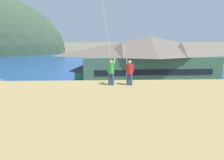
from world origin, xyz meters
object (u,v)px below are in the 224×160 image
object	(u,v)px
parked_car_mid_row_far	(196,119)
parked_car_front_row_end	(108,119)
storage_shed_near_lot	(2,99)
moored_boat_outer_mooring	(126,73)
person_kite_flyer	(111,72)
person_companion	(130,72)
wharf_dock	(111,73)
parked_car_back_row_right	(211,104)
parked_car_mid_row_center	(126,105)
parked_car_corner_spot	(155,100)
parked_car_lone_by_shed	(69,102)
harbor_lodge	(149,60)
storage_shed_waterside	(88,73)
moored_boat_wharfside	(99,70)
parking_light_pole	(126,77)
parked_car_back_row_left	(156,119)

from	to	relation	value
parked_car_mid_row_far	parked_car_front_row_end	distance (m)	9.96
storage_shed_near_lot	moored_boat_outer_mooring	world-z (taller)	storage_shed_near_lot
person_kite_flyer	person_companion	distance (m)	1.29
parked_car_mid_row_far	wharf_dock	bearing A→B (deg)	104.01
parked_car_back_row_right	parked_car_mid_row_center	world-z (taller)	same
parked_car_mid_row_far	parked_car_corner_spot	xyz separation A→B (m)	(-2.86, 7.26, 0.00)
parked_car_lone_by_shed	storage_shed_near_lot	bearing A→B (deg)	-152.61
storage_shed_near_lot	parked_car_mid_row_far	world-z (taller)	storage_shed_near_lot
harbor_lodge	storage_shed_near_lot	xyz separation A→B (m)	(-22.19, -18.35, -2.59)
parked_car_lone_by_shed	parked_car_corner_spot	xyz separation A→B (m)	(12.71, 0.40, 0.00)
wharf_dock	moored_boat_outer_mooring	distance (m)	5.02
storage_shed_waterside	parked_car_mid_row_far	world-z (taller)	storage_shed_waterside
storage_shed_near_lot	person_kite_flyer	world-z (taller)	person_kite_flyer
person_companion	moored_boat_wharfside	bearing A→B (deg)	94.37
parked_car_front_row_end	parking_light_pole	bearing A→B (deg)	72.49
parked_car_lone_by_shed	parked_car_front_row_end	xyz separation A→B (m)	(5.61, -6.45, 0.00)
moored_boat_outer_mooring	parking_light_pole	bearing A→B (deg)	-95.90
moored_boat_outer_mooring	parked_car_mid_row_far	xyz separation A→B (m)	(4.77, -30.52, 0.34)
harbor_lodge	wharf_dock	distance (m)	15.54
parked_car_back_row_left	parked_car_mid_row_center	world-z (taller)	same
storage_shed_near_lot	storage_shed_waterside	xyz separation A→B (m)	(8.91, 19.33, -0.45)
parked_car_mid_row_far	person_kite_flyer	size ratio (longest dim) A/B	2.29
parked_car_lone_by_shed	parked_car_mid_row_center	xyz separation A→B (m)	(8.16, -1.86, 0.00)
person_kite_flyer	moored_boat_wharfside	bearing A→B (deg)	92.69
storage_shed_waterside	parked_car_lone_by_shed	distance (m)	15.61
parking_light_pole	person_companion	xyz separation A→B (m)	(-1.72, -17.43, 3.91)
parked_car_corner_spot	person_kite_flyer	bearing A→B (deg)	-115.87
moored_boat_wharfside	parking_light_pole	distance (m)	26.95
moored_boat_wharfside	parked_car_mid_row_far	bearing A→B (deg)	-71.85
parked_car_front_row_end	storage_shed_waterside	bearing A→B (deg)	100.65
parked_car_back_row_left	parked_car_front_row_end	size ratio (longest dim) A/B	0.97
parked_car_mid_row_far	parking_light_pole	distance (m)	12.61
harbor_lodge	parked_car_back_row_right	distance (m)	17.49
parked_car_back_row_right	parked_car_lone_by_shed	world-z (taller)	same
parked_car_front_row_end	person_kite_flyer	size ratio (longest dim) A/B	2.34
parked_car_mid_row_center	person_companion	bearing A→B (deg)	-95.54
storage_shed_near_lot	parked_car_back_row_right	world-z (taller)	storage_shed_near_lot
person_kite_flyer	harbor_lodge	bearing A→B (deg)	72.38
harbor_lodge	person_kite_flyer	bearing A→B (deg)	-107.62
storage_shed_near_lot	parked_car_mid_row_center	size ratio (longest dim) A/B	1.52
parking_light_pole	person_kite_flyer	xyz separation A→B (m)	(-3.00, -17.37, 3.93)
parked_car_mid_row_far	parked_car_front_row_end	size ratio (longest dim) A/B	0.98
wharf_dock	parked_car_back_row_right	bearing A→B (deg)	-65.55
storage_shed_near_lot	wharf_dock	world-z (taller)	storage_shed_near_lot
parked_car_front_row_end	person_kite_flyer	bearing A→B (deg)	-89.47
harbor_lodge	parked_car_back_row_left	distance (m)	21.86
parked_car_mid_row_center	parking_light_pole	distance (m)	5.96
storage_shed_near_lot	parked_car_front_row_end	xyz separation A→B (m)	(13.04, -2.61, -1.77)
parked_car_mid_row_far	parked_car_back_row_left	xyz separation A→B (m)	(-4.51, 0.27, 0.00)
harbor_lodge	wharf_dock	world-z (taller)	harbor_lodge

